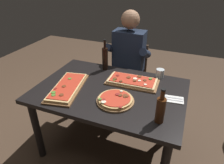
% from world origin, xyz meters
% --- Properties ---
extents(ground_plane, '(6.40, 6.40, 0.00)m').
position_xyz_m(ground_plane, '(0.00, 0.00, 0.00)').
color(ground_plane, '#4C3828').
extents(dining_table, '(1.40, 0.96, 0.74)m').
position_xyz_m(dining_table, '(0.00, 0.00, 0.64)').
color(dining_table, black).
rests_on(dining_table, ground_plane).
extents(pizza_rectangular_front, '(0.52, 0.27, 0.05)m').
position_xyz_m(pizza_rectangular_front, '(0.16, 0.19, 0.76)').
color(pizza_rectangular_front, brown).
rests_on(pizza_rectangular_front, dining_table).
extents(pizza_rectangular_left, '(0.36, 0.60, 0.05)m').
position_xyz_m(pizza_rectangular_left, '(-0.38, -0.15, 0.76)').
color(pizza_rectangular_left, brown).
rests_on(pizza_rectangular_left, dining_table).
extents(pizza_round_far, '(0.33, 0.33, 0.05)m').
position_xyz_m(pizza_round_far, '(0.12, -0.17, 0.76)').
color(pizza_round_far, olive).
rests_on(pizza_round_far, dining_table).
extents(wine_bottle_dark, '(0.07, 0.07, 0.29)m').
position_xyz_m(wine_bottle_dark, '(0.52, -0.29, 0.85)').
color(wine_bottle_dark, '#47230F').
rests_on(wine_bottle_dark, dining_table).
extents(oil_bottle_amber, '(0.06, 0.06, 0.35)m').
position_xyz_m(oil_bottle_amber, '(-0.21, 0.37, 0.88)').
color(oil_bottle_amber, black).
rests_on(oil_bottle_amber, dining_table).
extents(tumbler_near_camera, '(0.08, 0.08, 0.09)m').
position_xyz_m(tumbler_near_camera, '(0.39, 0.41, 0.78)').
color(tumbler_near_camera, silver).
rests_on(tumbler_near_camera, dining_table).
extents(napkin_cutlery_set, '(0.19, 0.13, 0.01)m').
position_xyz_m(napkin_cutlery_set, '(0.58, 0.04, 0.74)').
color(napkin_cutlery_set, white).
rests_on(napkin_cutlery_set, dining_table).
extents(diner_chair, '(0.44, 0.44, 0.87)m').
position_xyz_m(diner_chair, '(-0.06, 0.86, 0.49)').
color(diner_chair, '#3D2B1E').
rests_on(diner_chair, ground_plane).
extents(seated_diner, '(0.53, 0.41, 1.33)m').
position_xyz_m(seated_diner, '(-0.06, 0.74, 0.74)').
color(seated_diner, '#23232D').
rests_on(seated_diner, ground_plane).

